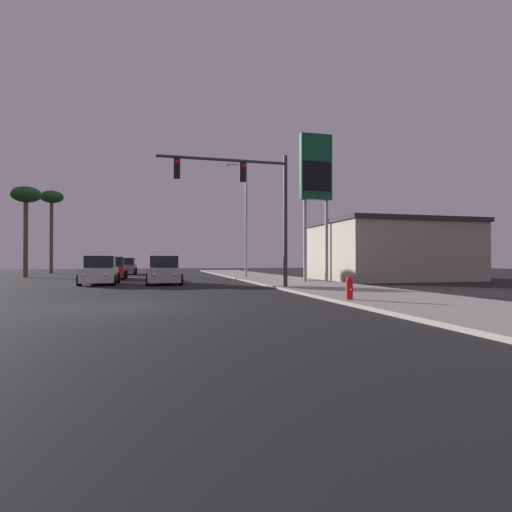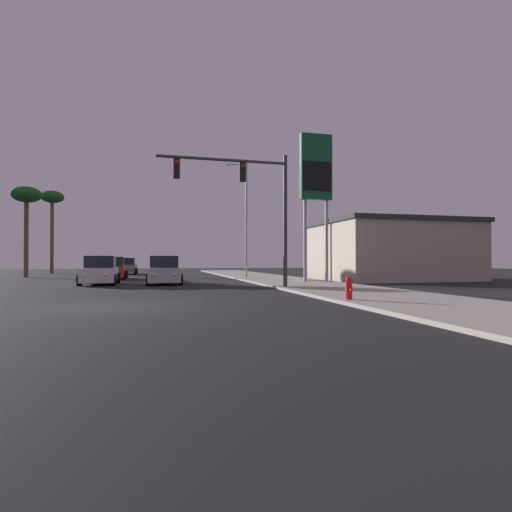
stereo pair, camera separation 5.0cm
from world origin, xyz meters
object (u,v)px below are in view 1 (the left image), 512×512
at_px(car_white, 100,271).
at_px(palm_tree_mid, 26,199).
at_px(car_red, 112,269).
at_px(traffic_light_mast, 251,193).
at_px(car_silver, 164,271).
at_px(palm_tree_far, 52,201).
at_px(gas_station_sign, 316,175).
at_px(fire_hydrant, 349,288).
at_px(car_grey, 126,267).
at_px(street_lamp, 244,214).

height_order(car_white, palm_tree_mid, palm_tree_mid).
relative_size(car_red, traffic_light_mast, 0.67).
xyz_separation_m(car_silver, palm_tree_far, (-11.35, 22.51, 7.00)).
bearing_deg(gas_station_sign, palm_tree_mid, 144.38).
xyz_separation_m(gas_station_sign, fire_hydrant, (-3.26, -10.58, -6.13)).
xyz_separation_m(car_red, car_white, (0.00, -6.87, 0.00)).
relative_size(car_red, palm_tree_mid, 0.57).
height_order(car_white, gas_station_sign, gas_station_sign).
bearing_deg(car_grey, fire_hydrant, 107.07).
relative_size(car_white, street_lamp, 0.48).
height_order(car_red, street_lamp, street_lamp).
relative_size(car_red, palm_tree_far, 0.49).
height_order(car_grey, traffic_light_mast, traffic_light_mast).
relative_size(car_silver, traffic_light_mast, 0.66).
bearing_deg(car_white, fire_hydrant, 124.04).
relative_size(car_white, palm_tree_mid, 0.57).
bearing_deg(car_red, car_white, 87.80).
xyz_separation_m(street_lamp, palm_tree_mid, (-17.32, 6.21, 1.45)).
height_order(car_grey, fire_hydrant, car_grey).
bearing_deg(car_white, car_silver, 168.31).
bearing_deg(street_lamp, palm_tree_mid, 160.27).
bearing_deg(car_red, car_silver, 113.84).
height_order(traffic_light_mast, gas_station_sign, gas_station_sign).
distance_m(car_grey, car_red, 11.16).
distance_m(car_grey, traffic_light_mast, 25.72).
xyz_separation_m(car_grey, traffic_light_mast, (7.38, -24.32, 3.91)).
relative_size(car_grey, palm_tree_mid, 0.57).
relative_size(car_red, fire_hydrant, 5.71).
xyz_separation_m(traffic_light_mast, fire_hydrant, (1.73, -6.72, -4.19)).
xyz_separation_m(car_red, street_lamp, (9.99, -1.21, 4.36)).
height_order(car_grey, street_lamp, street_lamp).
xyz_separation_m(traffic_light_mast, gas_station_sign, (4.99, 3.85, 1.94)).
height_order(car_white, traffic_light_mast, traffic_light_mast).
xyz_separation_m(car_grey, street_lamp, (9.72, -12.37, 4.36)).
height_order(car_red, palm_tree_far, palm_tree_far).
relative_size(gas_station_sign, palm_tree_far, 1.01).
relative_size(traffic_light_mast, palm_tree_far, 0.73).
distance_m(fire_hydrant, palm_tree_far, 39.52).
distance_m(car_red, traffic_light_mast, 15.73).
height_order(car_grey, car_red, same).
xyz_separation_m(car_grey, palm_tree_far, (-7.96, 3.84, 7.00)).
bearing_deg(street_lamp, car_silver, -135.10).
bearing_deg(car_white, street_lamp, -152.24).
relative_size(car_red, gas_station_sign, 0.48).
bearing_deg(palm_tree_far, car_red, -62.89).
relative_size(fire_hydrant, palm_tree_mid, 0.10).
distance_m(car_silver, fire_hydrant, 13.64).
bearing_deg(palm_tree_mid, street_lamp, -19.73).
relative_size(car_silver, street_lamp, 0.48).
bearing_deg(fire_hydrant, car_red, 115.26).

